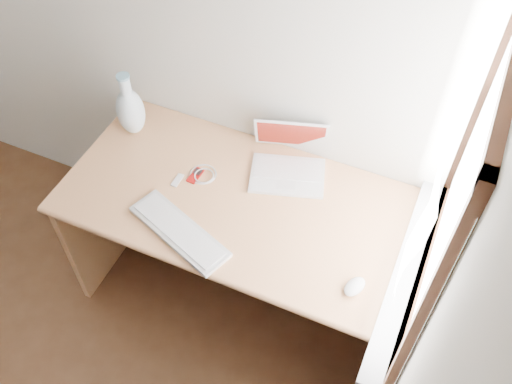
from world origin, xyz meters
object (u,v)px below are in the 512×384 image
at_px(desk, 247,216).
at_px(external_keyboard, 179,231).
at_px(vase, 130,110).
at_px(laptop, 292,162).

xyz_separation_m(desk, external_keyboard, (-0.14, -0.34, 0.24)).
bearing_deg(vase, laptop, 5.11).
bearing_deg(vase, desk, -7.95).
relative_size(external_keyboard, vase, 1.49).
relative_size(laptop, external_keyboard, 0.76).
distance_m(desk, vase, 0.70).
xyz_separation_m(desk, laptop, (0.14, 0.15, 0.27)).
relative_size(desk, laptop, 4.02).
xyz_separation_m(laptop, vase, (-0.74, -0.07, 0.08)).
distance_m(laptop, vase, 0.75).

